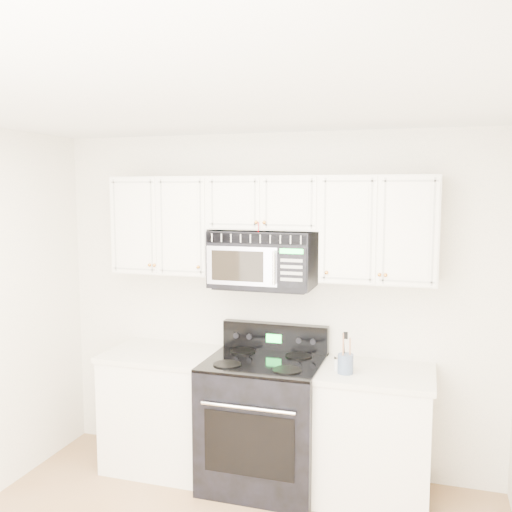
% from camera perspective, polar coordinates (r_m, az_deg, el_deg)
% --- Properties ---
extents(room, '(3.51, 3.51, 2.61)m').
position_cam_1_polar(room, '(2.87, -7.82, -11.04)').
color(room, '#937352').
rests_on(room, ground).
extents(base_cabinet_left, '(0.86, 0.65, 0.92)m').
position_cam_1_polar(base_cabinet_left, '(4.71, -9.16, -15.18)').
color(base_cabinet_left, silver).
rests_on(base_cabinet_left, ground).
extents(base_cabinet_right, '(0.86, 0.65, 0.92)m').
position_cam_1_polar(base_cabinet_right, '(4.30, 11.33, -17.43)').
color(base_cabinet_right, silver).
rests_on(base_cabinet_right, ground).
extents(range, '(0.84, 0.76, 1.14)m').
position_cam_1_polar(range, '(4.37, 0.79, -16.04)').
color(range, black).
rests_on(range, ground).
extents(upper_cabinets, '(2.44, 0.37, 0.75)m').
position_cam_1_polar(upper_cabinets, '(4.23, 1.14, 3.43)').
color(upper_cabinets, silver).
rests_on(upper_cabinets, ground).
extents(microwave, '(0.76, 0.43, 0.42)m').
position_cam_1_polar(microwave, '(4.23, 0.67, -0.28)').
color(microwave, black).
rests_on(microwave, ground).
extents(utensil_crock, '(0.11, 0.11, 0.29)m').
position_cam_1_polar(utensil_crock, '(4.01, 8.94, -10.55)').
color(utensil_crock, '#445C77').
rests_on(utensil_crock, base_cabinet_right).
extents(shaker_salt, '(0.04, 0.04, 0.10)m').
position_cam_1_polar(shaker_salt, '(4.06, 8.12, -10.58)').
color(shaker_salt, silver).
rests_on(shaker_salt, base_cabinet_right).
extents(shaker_pepper, '(0.04, 0.04, 0.10)m').
position_cam_1_polar(shaker_pepper, '(4.09, 9.41, -10.47)').
color(shaker_pepper, silver).
rests_on(shaker_pepper, base_cabinet_right).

